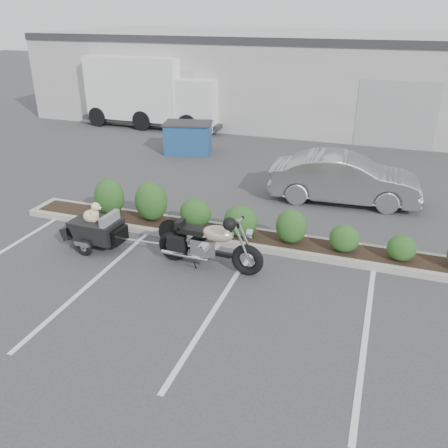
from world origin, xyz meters
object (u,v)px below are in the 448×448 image
(motorcycle, at_px, (208,244))
(delivery_truck, at_px, (155,93))
(dumpster, at_px, (188,138))
(sedan, at_px, (344,178))
(pet_trailer, at_px, (96,228))

(motorcycle, distance_m, delivery_truck, 13.78)
(motorcycle, relative_size, delivery_truck, 0.35)
(dumpster, bearing_deg, sedan, -39.91)
(pet_trailer, xyz_separation_m, delivery_truck, (-4.33, 11.74, 1.02))
(pet_trailer, relative_size, sedan, 0.46)
(pet_trailer, height_order, dumpster, dumpster)
(pet_trailer, bearing_deg, motorcycle, 1.90)
(dumpster, bearing_deg, pet_trailer, -94.97)
(motorcycle, xyz_separation_m, sedan, (2.27, 4.86, 0.13))
(sedan, bearing_deg, pet_trailer, 129.49)
(sedan, bearing_deg, motorcycle, 150.74)
(delivery_truck, bearing_deg, dumpster, -48.04)
(pet_trailer, distance_m, delivery_truck, 12.55)
(delivery_truck, bearing_deg, motorcycle, -57.40)
(dumpster, height_order, delivery_truck, delivery_truck)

